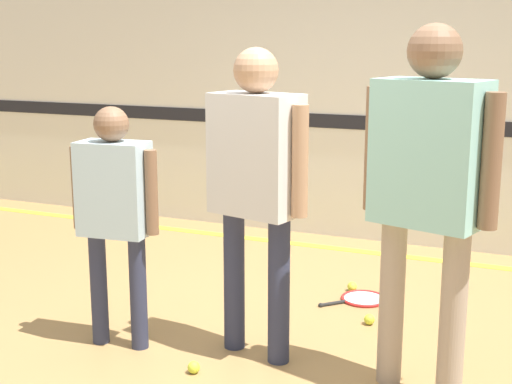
# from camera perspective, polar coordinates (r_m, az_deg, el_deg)

# --- Properties ---
(ground_plane) EXTENTS (16.00, 16.00, 0.00)m
(ground_plane) POSITION_cam_1_polar(r_m,az_deg,el_deg) (3.96, -0.16, -13.67)
(ground_plane) COLOR #A87F4C
(wall_back) EXTENTS (16.00, 0.07, 3.20)m
(wall_back) POSITION_cam_1_polar(r_m,az_deg,el_deg) (6.09, 9.96, 10.81)
(wall_back) COLOR silver
(wall_back) RESTS_ON ground_plane
(floor_stripe) EXTENTS (14.40, 0.10, 0.01)m
(floor_stripe) POSITION_cam_1_polar(r_m,az_deg,el_deg) (5.96, 8.52, -4.72)
(floor_stripe) COLOR yellow
(floor_stripe) RESTS_ON ground_plane
(person_instructor) EXTENTS (0.62, 0.36, 1.68)m
(person_instructor) POSITION_cam_1_polar(r_m,az_deg,el_deg) (3.76, -0.00, 1.71)
(person_instructor) COLOR #2D334C
(person_instructor) RESTS_ON ground_plane
(person_student_left) EXTENTS (0.52, 0.25, 1.37)m
(person_student_left) POSITION_cam_1_polar(r_m,az_deg,el_deg) (4.00, -11.25, -0.73)
(person_student_left) COLOR #2D334C
(person_student_left) RESTS_ON ground_plane
(person_student_right) EXTENTS (0.66, 0.41, 1.80)m
(person_student_right) POSITION_cam_1_polar(r_m,az_deg,el_deg) (3.44, 13.64, 1.53)
(person_student_right) COLOR tan
(person_student_right) RESTS_ON ground_plane
(racket_spare_on_floor) EXTENTS (0.46, 0.47, 0.03)m
(racket_spare_on_floor) POSITION_cam_1_polar(r_m,az_deg,el_deg) (4.90, 8.47, -8.45)
(racket_spare_on_floor) COLOR red
(racket_spare_on_floor) RESTS_ON ground_plane
(tennis_ball_near_instructor) EXTENTS (0.07, 0.07, 0.07)m
(tennis_ball_near_instructor) POSITION_cam_1_polar(r_m,az_deg,el_deg) (3.87, -5.00, -13.80)
(tennis_ball_near_instructor) COLOR #CCE038
(tennis_ball_near_instructor) RESTS_ON ground_plane
(tennis_ball_by_spare_racket) EXTENTS (0.07, 0.07, 0.07)m
(tennis_ball_by_spare_racket) POSITION_cam_1_polar(r_m,az_deg,el_deg) (5.05, 7.69, -7.50)
(tennis_ball_by_spare_racket) COLOR #CCE038
(tennis_ball_by_spare_racket) RESTS_ON ground_plane
(tennis_ball_stray_right) EXTENTS (0.07, 0.07, 0.07)m
(tennis_ball_stray_right) POSITION_cam_1_polar(r_m,az_deg,el_deg) (4.50, 9.05, -10.03)
(tennis_ball_stray_right) COLOR #CCE038
(tennis_ball_stray_right) RESTS_ON ground_plane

